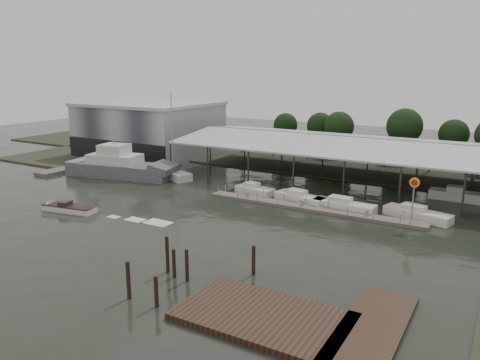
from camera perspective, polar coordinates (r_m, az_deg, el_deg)
The scene contains 18 objects.
ground at distance 57.96m, azimuth -9.22°, elevation -3.92°, with size 200.00×200.00×0.00m, color #232821.
land_strip_far at distance 93.18m, azimuth 7.38°, elevation 2.83°, with size 140.00×30.00×0.30m.
land_strip_west at distance 106.05m, azimuth -15.70°, elevation 3.74°, with size 20.00×40.00×0.30m.
storage_warehouse at distance 97.04m, azimuth -10.94°, elevation 6.23°, with size 24.50×20.50×10.50m.
covered_boat_shed at distance 73.66m, azimuth 15.44°, elevation 4.39°, with size 58.24×24.00×6.96m.
trawler_dock at distance 88.14m, azimuth -18.59°, elevation 1.72°, with size 3.00×18.00×0.50m.
floating_dock at distance 58.81m, azimuth 8.55°, elevation -3.43°, with size 28.00×2.00×1.40m.
shell_fuel_sign at distance 54.74m, azimuth 20.41°, elevation -1.38°, with size 1.10×0.18×5.55m.
boardwalk_platform at distance 33.87m, azimuth 7.45°, elevation -16.74°, with size 15.00×12.00×0.50m.
grey_trawler at distance 78.16m, azimuth -14.24°, elevation 1.57°, with size 19.07×8.65×8.84m.
white_sailboat at distance 76.01m, azimuth -8.31°, elevation 0.81°, with size 8.90×5.83×13.62m.
speedboat_underway at distance 61.65m, azimuth -20.55°, elevation -3.19°, with size 18.52×5.05×2.00m.
moored_cruiser_0 at distance 65.14m, azimuth 1.78°, elevation -1.24°, with size 5.78×3.01×1.70m.
moored_cruiser_1 at distance 61.82m, azimuth 7.29°, elevation -2.16°, with size 7.40×3.73×1.70m.
moored_cruiser_2 at distance 59.39m, azimuth 12.50°, elevation -3.03°, with size 7.93×2.71×1.70m.
moored_cruiser_3 at distance 58.46m, azimuth 20.76°, elevation -3.87°, with size 7.98×4.02×1.70m.
mooring_pilings at distance 39.01m, azimuth -7.56°, elevation -10.99°, with size 6.91×8.89×3.87m.
horizon_tree_line at distance 91.87m, azimuth 23.34°, elevation 5.28°, with size 69.07×10.75×9.93m.
Camera 1 is at (35.56, -42.41, 17.20)m, focal length 35.00 mm.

